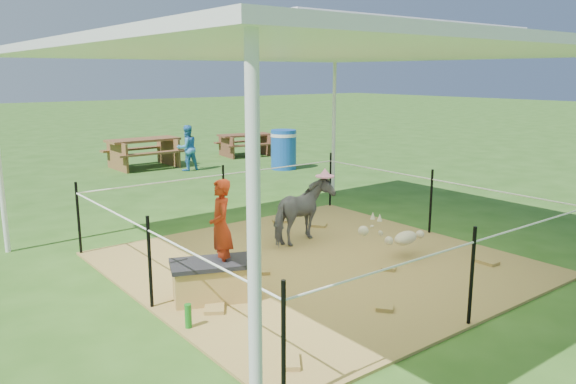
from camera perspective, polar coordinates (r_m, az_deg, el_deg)
ground at (r=7.24m, az=2.94°, el=-7.38°), size 90.00×90.00×0.00m
hay_patch at (r=7.23m, az=2.94°, el=-7.27°), size 4.60×4.60×0.03m
canopy_tent at (r=6.83m, az=3.18°, el=14.43°), size 6.30×6.30×2.90m
rope_fence at (r=7.05m, az=2.99°, el=-2.44°), size 4.54×4.54×1.00m
straw_bale at (r=6.10m, az=-7.51°, el=-9.07°), size 0.94×0.71×0.38m
dark_cloth at (r=6.03m, az=-7.56°, el=-7.19°), size 1.01×0.77×0.05m
woman at (r=5.94m, az=-6.86°, el=-2.59°), size 0.36×0.43×1.02m
green_bottle at (r=5.52m, az=-10.10°, el=-12.29°), size 0.09×0.09×0.24m
pony at (r=7.94m, az=1.55°, el=-2.02°), size 1.15×0.77×0.89m
pink_hat at (r=7.83m, az=1.57°, el=1.60°), size 0.28×0.28×0.13m
foal at (r=7.52m, az=11.86°, el=-4.36°), size 1.12×0.76×0.57m
trash_barrel at (r=14.25m, az=-0.45°, el=4.34°), size 0.82×0.82×1.00m
picnic_table_near at (r=14.96m, az=-14.46°, el=3.85°), size 1.81×1.31×0.75m
picnic_table_far at (r=16.65m, az=-4.37°, el=4.80°), size 1.69×1.34×0.64m
distant_person at (r=14.24m, az=-10.21°, el=4.42°), size 0.56×0.45×1.13m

